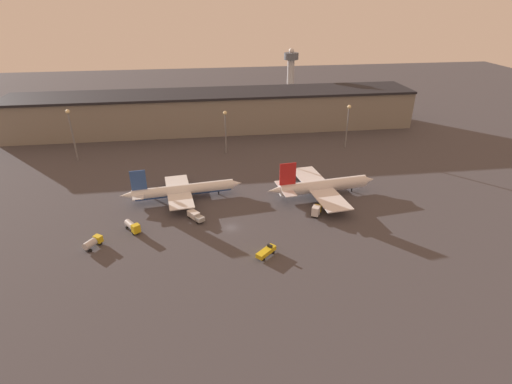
# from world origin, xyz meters

# --- Properties ---
(ground) EXTENTS (600.00, 600.00, 0.00)m
(ground) POSITION_xyz_m (0.00, 0.00, 0.00)
(ground) COLOR #423F44
(terminal_building) EXTENTS (216.27, 28.47, 20.48)m
(terminal_building) POSITION_xyz_m (0.00, 104.20, 10.28)
(terminal_building) COLOR gray
(terminal_building) RESTS_ON ground
(airplane_0) EXTENTS (44.71, 28.55, 13.06)m
(airplane_0) POSITION_xyz_m (-15.97, 22.68, 3.48)
(airplane_0) COLOR white
(airplane_0) RESTS_ON ground
(airplane_1) EXTENTS (42.94, 38.47, 14.60)m
(airplane_1) POSITION_xyz_m (35.81, 18.26, 3.88)
(airplane_1) COLOR silver
(airplane_1) RESTS_ON ground
(service_vehicle_0) EXTENTS (6.03, 7.17, 2.72)m
(service_vehicle_0) POSITION_xyz_m (-11.38, 6.58, 1.57)
(service_vehicle_0) COLOR #9EA3A8
(service_vehicle_0) RESTS_ON ground
(service_vehicle_1) EXTENTS (4.48, 5.38, 3.84)m
(service_vehicle_1) POSITION_xyz_m (29.68, 3.76, 2.07)
(service_vehicle_1) COLOR gold
(service_vehicle_1) RESTS_ON ground
(service_vehicle_2) EXTENTS (5.85, 7.09, 3.40)m
(service_vehicle_2) POSITION_xyz_m (-31.36, 2.21, 1.81)
(service_vehicle_2) COLOR gold
(service_vehicle_2) RESTS_ON ground
(service_vehicle_3) EXTENTS (6.67, 6.43, 2.88)m
(service_vehicle_3) POSITION_xyz_m (8.99, -16.76, 1.37)
(service_vehicle_3) COLOR gold
(service_vehicle_3) RESTS_ON ground
(service_vehicle_4) EXTENTS (5.36, 6.31, 2.94)m
(service_vehicle_4) POSITION_xyz_m (-42.00, -5.50, 1.73)
(service_vehicle_4) COLOR gold
(service_vehicle_4) RESTS_ON ground
(lamp_post_0) EXTENTS (1.80, 1.80, 23.56)m
(lamp_post_0) POSITION_xyz_m (-64.34, 66.95, 15.10)
(lamp_post_0) COLOR slate
(lamp_post_0) RESTS_ON ground
(lamp_post_1) EXTENTS (1.80, 1.80, 20.37)m
(lamp_post_1) POSITION_xyz_m (3.28, 66.95, 13.32)
(lamp_post_1) COLOR slate
(lamp_post_1) RESTS_ON ground
(lamp_post_2) EXTENTS (1.80, 1.80, 21.02)m
(lamp_post_2) POSITION_xyz_m (61.99, 66.95, 13.68)
(lamp_post_2) COLOR slate
(lamp_post_2) RESTS_ON ground
(control_tower) EXTENTS (9.00, 9.00, 37.17)m
(control_tower) POSITION_xyz_m (50.34, 143.63, 21.78)
(control_tower) COLOR #99999E
(control_tower) RESTS_ON ground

